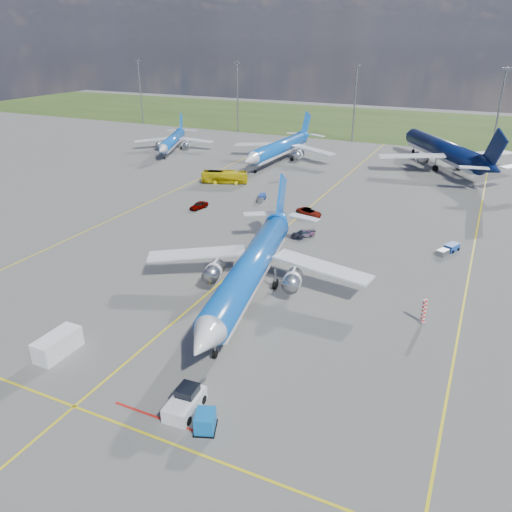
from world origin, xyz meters
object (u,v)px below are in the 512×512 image
at_px(pushback_tug, 185,402).
at_px(service_car_b, 309,212).
at_px(service_car_c, 303,233).
at_px(bg_jet_nw, 173,151).
at_px(main_airliner, 251,295).
at_px(uld_container, 205,421).
at_px(baggage_tug_c, 262,198).
at_px(baggage_tug_w, 449,249).
at_px(apron_bus, 225,177).
at_px(service_car_a, 199,205).
at_px(service_van, 58,344).
at_px(bg_jet_n, 440,167).
at_px(bg_jet_nnw, 279,162).
at_px(warning_post, 424,311).

xyz_separation_m(pushback_tug, service_car_b, (-7.63, 53.76, -0.14)).
distance_m(service_car_b, service_car_c, 10.63).
relative_size(bg_jet_nw, main_airliner, 0.77).
xyz_separation_m(uld_container, baggage_tug_c, (-22.29, 60.05, -0.35)).
bearing_deg(baggage_tug_w, service_car_c, -147.87).
bearing_deg(main_airliner, pushback_tug, -89.96).
height_order(uld_container, baggage_tug_w, uld_container).
bearing_deg(apron_bus, bg_jet_nw, 31.51).
bearing_deg(uld_container, apron_bus, 96.45).
bearing_deg(bg_jet_nw, service_car_b, -55.89).
height_order(service_car_a, baggage_tug_w, service_car_a).
xyz_separation_m(bg_jet_nw, service_van, (45.57, -88.97, 1.11)).
bearing_deg(baggage_tug_w, service_car_b, -172.01).
bearing_deg(uld_container, bg_jet_n, 65.34).
height_order(pushback_tug, service_car_a, pushback_tug).
height_order(service_car_b, service_car_c, service_car_b).
xyz_separation_m(bg_jet_nw, bg_jet_n, (71.95, 12.42, 0.00)).
distance_m(service_car_b, baggage_tug_c, 12.88).
relative_size(bg_jet_nw, pushback_tug, 5.22).
xyz_separation_m(pushback_tug, service_car_c, (-5.01, 43.45, -0.26)).
relative_size(uld_container, baggage_tug_c, 0.45).
height_order(bg_jet_n, main_airliner, bg_jet_n).
height_order(main_airliner, pushback_tug, main_airliner).
height_order(bg_jet_nnw, uld_container, bg_jet_nnw).
bearing_deg(service_car_a, apron_bus, 114.35).
distance_m(main_airliner, apron_bus, 53.27).
distance_m(pushback_tug, apron_bus, 74.12).
relative_size(pushback_tug, service_car_b, 1.24).
bearing_deg(bg_jet_n, service_car_c, 42.89).
distance_m(bg_jet_n, service_car_b, 52.23).
relative_size(bg_jet_nw, service_car_b, 6.49).
distance_m(warning_post, service_car_c, 29.19).
distance_m(service_van, apron_bus, 67.01).
xyz_separation_m(apron_bus, service_car_a, (4.21, -18.10, -0.74)).
bearing_deg(bg_jet_nnw, bg_jet_nw, -176.31).
relative_size(bg_jet_nnw, service_van, 7.97).
distance_m(bg_jet_nnw, service_car_a, 42.49).
xyz_separation_m(bg_jet_n, service_car_b, (-17.46, -49.22, 0.69)).
xyz_separation_m(warning_post, bg_jet_nnw, (-45.95, 67.06, -1.50)).
bearing_deg(uld_container, bg_jet_nw, 104.44).
bearing_deg(bg_jet_nnw, pushback_tug, -69.52).
bearing_deg(baggage_tug_c, service_car_c, -62.92).
bearing_deg(service_van, apron_bus, 103.75).
bearing_deg(service_van, pushback_tug, -5.29).
height_order(warning_post, service_van, warning_post).
xyz_separation_m(bg_jet_nw, pushback_tug, (62.12, -90.55, 0.84)).
bearing_deg(apron_bus, baggage_tug_c, -141.98).
bearing_deg(bg_jet_nw, service_van, -84.74).
bearing_deg(warning_post, uld_container, -118.87).
distance_m(bg_jet_nnw, baggage_tug_w, 64.17).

